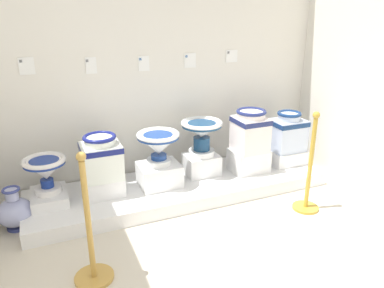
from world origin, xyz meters
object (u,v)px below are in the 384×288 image
at_px(plinth_block_rightmost, 104,186).
at_px(decorative_vase_spare, 15,212).
at_px(antique_toilet_leftmost, 45,169).
at_px(plinth_block_slender_white, 159,175).
at_px(plinth_block_broad_patterned, 249,160).
at_px(info_placard_second, 91,65).
at_px(info_placard_fifth, 232,56).
at_px(info_placard_first, 26,66).
at_px(plinth_block_tall_cobalt, 285,156).
at_px(plinth_block_squat_floral, 201,164).
at_px(antique_toilet_squat_floral, 202,131).
at_px(antique_toilet_broad_patterned, 250,129).
at_px(info_placard_third, 144,63).
at_px(antique_toilet_slender_white, 158,144).
at_px(antique_toilet_rightmost, 101,156).
at_px(stanchion_post_near_left, 91,247).
at_px(antique_toilet_tall_cobalt, 288,131).
at_px(plinth_block_leftmost, 49,197).
at_px(info_placard_fourth, 190,60).
at_px(stanchion_post_near_right, 308,181).

xyz_separation_m(plinth_block_rightmost, decorative_vase_spare, (-0.77, -0.07, -0.07)).
distance_m(antique_toilet_leftmost, plinth_block_slender_white, 1.05).
relative_size(plinth_block_broad_patterned, info_placard_second, 2.53).
bearing_deg(plinth_block_slender_white, info_placard_fifth, 22.62).
height_order(info_placard_first, decorative_vase_spare, info_placard_first).
bearing_deg(plinth_block_tall_cobalt, plinth_block_squat_floral, 174.77).
bearing_deg(antique_toilet_squat_floral, plinth_block_tall_cobalt, -5.23).
bearing_deg(info_placard_fifth, antique_toilet_broad_patterned, -88.51).
distance_m(antique_toilet_broad_patterned, info_placard_third, 1.28).
distance_m(antique_toilet_slender_white, info_placard_second, 0.97).
bearing_deg(plinth_block_tall_cobalt, antique_toilet_rightmost, 179.32).
distance_m(info_placard_fifth, stanchion_post_near_left, 2.49).
bearing_deg(info_placard_fifth, antique_toilet_leftmost, -169.76).
bearing_deg(info_placard_second, decorative_vase_spare, -150.21).
relative_size(antique_toilet_slender_white, info_placard_second, 2.70).
relative_size(antique_toilet_rightmost, antique_toilet_broad_patterned, 0.93).
bearing_deg(plinth_block_squat_floral, antique_toilet_tall_cobalt, -5.23).
height_order(plinth_block_leftmost, plinth_block_rightmost, plinth_block_rightmost).
relative_size(antique_toilet_leftmost, antique_toilet_squat_floral, 0.88).
xyz_separation_m(antique_toilet_tall_cobalt, info_placard_fourth, (-1.00, 0.42, 0.77)).
relative_size(plinth_block_slender_white, stanchion_post_near_left, 0.41).
height_order(info_placard_second, info_placard_fourth, info_placard_second).
relative_size(antique_toilet_slender_white, info_placard_fifth, 3.03).
relative_size(antique_toilet_rightmost, info_placard_fifth, 3.03).
bearing_deg(plinth_block_broad_patterned, info_placard_first, 167.88).
relative_size(antique_toilet_leftmost, plinth_block_slender_white, 0.94).
distance_m(plinth_block_tall_cobalt, info_placard_fifth, 1.28).
height_order(plinth_block_broad_patterned, antique_toilet_tall_cobalt, antique_toilet_tall_cobalt).
xyz_separation_m(plinth_block_leftmost, decorative_vase_spare, (-0.29, -0.10, -0.03)).
height_order(antique_toilet_slender_white, info_placard_second, info_placard_second).
distance_m(plinth_block_rightmost, decorative_vase_spare, 0.78).
xyz_separation_m(plinth_block_slender_white, info_placard_second, (-0.51, 0.41, 1.04)).
bearing_deg(stanchion_post_near_left, antique_toilet_leftmost, 102.46).
height_order(antique_toilet_broad_patterned, info_placard_first, info_placard_first).
bearing_deg(antique_toilet_rightmost, antique_toilet_leftmost, 176.53).
height_order(plinth_block_broad_patterned, stanchion_post_near_left, stanchion_post_near_left).
xyz_separation_m(plinth_block_leftmost, info_placard_first, (-0.03, 0.36, 1.13)).
bearing_deg(info_placard_second, stanchion_post_near_left, -102.21).
relative_size(plinth_block_slender_white, decorative_vase_spare, 1.05).
relative_size(antique_toilet_rightmost, antique_toilet_tall_cobalt, 0.94).
distance_m(plinth_block_leftmost, info_placard_second, 1.27).
height_order(antique_toilet_broad_patterned, stanchion_post_near_right, stanchion_post_near_right).
relative_size(plinth_block_broad_patterned, plinth_block_tall_cobalt, 0.99).
bearing_deg(antique_toilet_broad_patterned, stanchion_post_near_left, -152.51).
xyz_separation_m(plinth_block_broad_patterned, info_placard_fifth, (-0.01, 0.44, 1.05)).
height_order(plinth_block_leftmost, stanchion_post_near_left, stanchion_post_near_left).
bearing_deg(antique_toilet_squat_floral, info_placard_fourth, 88.88).
bearing_deg(plinth_block_slender_white, info_placard_fourth, 39.48).
relative_size(antique_toilet_slender_white, stanchion_post_near_left, 0.43).
bearing_deg(antique_toilet_rightmost, plinth_block_rightmost, 0.00).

